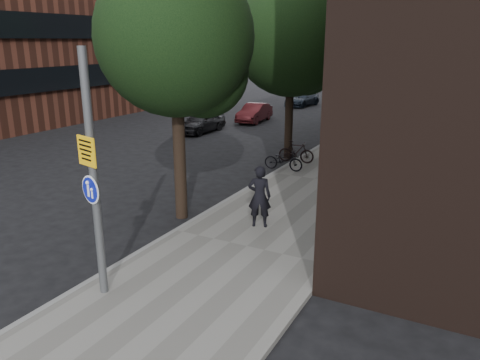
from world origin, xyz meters
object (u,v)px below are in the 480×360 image
Objects in this scene: parked_car_near at (201,122)px; signpost at (94,177)px; pedestrian at (259,196)px; parked_bike_facade_near at (373,179)px.

signpost is at bearing -62.18° from parked_car_near.
signpost is 2.81× the size of pedestrian.
pedestrian is 5.37m from parked_bike_facade_near.
pedestrian reaches higher than parked_bike_facade_near.
parked_bike_facade_near is at bearing -28.93° from parked_car_near.
pedestrian is at bearing -49.51° from parked_car_near.
signpost is 1.38× the size of parked_car_near.
signpost reaches higher than parked_bike_facade_near.
parked_bike_facade_near is (2.06, 4.93, -0.48)m from pedestrian.
pedestrian is at bearing 156.76° from parked_bike_facade_near.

